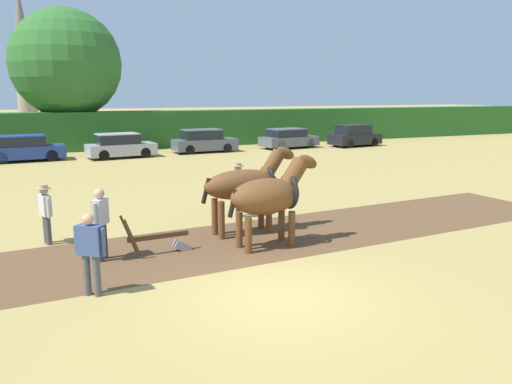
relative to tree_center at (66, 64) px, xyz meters
name	(u,v)px	position (x,y,z in m)	size (l,w,h in m)	color
ground_plane	(281,296)	(2.40, -29.45, -5.86)	(240.00, 240.00, 0.00)	#A88E4C
plowed_furrow_strip	(79,265)	(-1.17, -26.05, -5.86)	(30.18, 3.77, 0.01)	brown
hedgerow	(109,130)	(2.40, -1.53, -4.55)	(79.18, 1.97, 2.63)	#286023
tree_center	(66,64)	(0.00, 0.00, 0.00)	(7.49, 7.49, 9.61)	#423323
church_spire	(23,52)	(-3.71, 39.02, 3.46)	(2.74, 2.74, 17.82)	gray
draft_horse_lead_left	(270,195)	(3.52, -26.41, -4.51)	(2.65, 1.11, 2.42)	brown
draft_horse_lead_right	(246,184)	(3.42, -25.00, -4.45)	(2.95, 1.04, 2.49)	brown
plow	(164,240)	(0.87, -25.90, -5.54)	(1.75, 0.49, 1.13)	#4C331E
farmer_at_plow	(101,219)	(-0.60, -25.87, -4.84)	(0.43, 0.61, 1.74)	#38332D
farmer_beside_team	(238,185)	(3.88, -23.16, -4.82)	(0.44, 0.62, 1.76)	#38332D
farmer_onlooker_left	(90,248)	(-1.01, -27.99, -4.89)	(0.55, 0.45, 1.67)	#4C4C4C
farmer_onlooker_right	(46,210)	(-1.80, -23.95, -4.95)	(0.40, 0.61, 1.59)	#4C4C4C
parked_car_center_left	(25,149)	(-2.85, -6.04, -5.13)	(4.34, 2.13, 1.51)	navy
parked_car_center	(120,146)	(2.46, -6.62, -5.14)	(4.22, 2.26, 1.49)	#A8A8B2
parked_car_center_right	(204,141)	(7.99, -5.87, -5.12)	(4.24, 1.89, 1.54)	#565B66
parked_car_right	(288,139)	(14.29, -5.81, -5.17)	(4.33, 2.39, 1.41)	#565B66
parked_car_far_right	(354,136)	(19.38, -6.53, -5.10)	(4.05, 2.25, 1.60)	black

